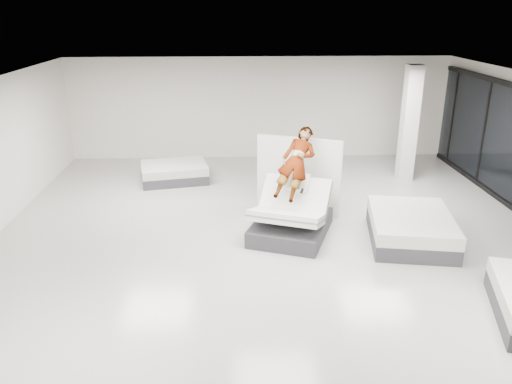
% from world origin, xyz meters
% --- Properties ---
extents(room, '(14.00, 14.04, 3.20)m').
position_xyz_m(room, '(0.00, 0.00, 1.60)').
color(room, '#A6A39D').
rests_on(room, ground).
extents(hero_bed, '(2.06, 2.34, 1.24)m').
position_xyz_m(hero_bed, '(0.36, 0.94, 0.39)').
color(hero_bed, '#37363B').
rests_on(hero_bed, floor).
extents(person, '(1.17, 1.74, 1.44)m').
position_xyz_m(person, '(0.47, 1.24, 1.26)').
color(person, slate).
rests_on(person, hero_bed).
extents(remote, '(0.10, 0.15, 0.08)m').
position_xyz_m(remote, '(0.55, 0.83, 1.04)').
color(remote, black).
rests_on(remote, person).
extents(divider_panel, '(1.89, 0.87, 1.83)m').
position_xyz_m(divider_panel, '(0.66, 2.20, 0.92)').
color(divider_panel, white).
rests_on(divider_panel, floor).
extents(flat_bed_right_far, '(1.96, 2.39, 0.59)m').
position_xyz_m(flat_bed_right_far, '(2.81, 0.52, 0.30)').
color(flat_bed_right_far, '#37363B').
rests_on(flat_bed_right_far, floor).
extents(flat_bed_left_far, '(2.02, 1.67, 0.49)m').
position_xyz_m(flat_bed_left_far, '(-2.53, 4.67, 0.25)').
color(flat_bed_left_far, '#37363B').
rests_on(flat_bed_left_far, floor).
extents(column, '(0.40, 0.40, 3.20)m').
position_xyz_m(column, '(4.00, 4.50, 1.60)').
color(column, silver).
rests_on(column, floor).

